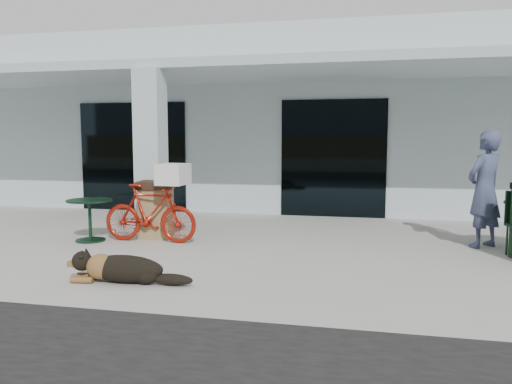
% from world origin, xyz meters
% --- Properties ---
extents(ground, '(80.00, 80.00, 0.00)m').
position_xyz_m(ground, '(0.00, 0.00, 0.00)').
color(ground, '#AEABA4').
rests_on(ground, ground).
extents(building, '(22.00, 7.00, 4.50)m').
position_xyz_m(building, '(0.00, 8.50, 2.25)').
color(building, silver).
rests_on(building, ground).
extents(storefront_glass_left, '(2.80, 0.06, 2.70)m').
position_xyz_m(storefront_glass_left, '(-3.20, 4.98, 1.35)').
color(storefront_glass_left, black).
rests_on(storefront_glass_left, ground).
extents(storefront_glass_right, '(2.40, 0.06, 2.70)m').
position_xyz_m(storefront_glass_right, '(1.80, 4.98, 1.35)').
color(storefront_glass_right, black).
rests_on(storefront_glass_right, ground).
extents(column, '(0.50, 0.50, 3.12)m').
position_xyz_m(column, '(-1.50, 2.30, 1.56)').
color(column, silver).
rests_on(column, ground).
extents(overhang, '(22.00, 2.80, 0.18)m').
position_xyz_m(overhang, '(0.00, 3.60, 3.21)').
color(overhang, silver).
rests_on(overhang, column).
extents(bicycle, '(1.71, 0.50, 1.02)m').
position_xyz_m(bicycle, '(-1.14, 1.39, 0.51)').
color(bicycle, '#A11A0D').
rests_on(bicycle, ground).
extents(laundry_basket, '(0.45, 0.61, 0.36)m').
position_xyz_m(laundry_basket, '(-0.69, 1.38, 1.20)').
color(laundry_basket, white).
rests_on(laundry_basket, bicycle).
extents(dog, '(1.25, 0.56, 0.40)m').
position_xyz_m(dog, '(-0.42, -1.00, 0.20)').
color(dog, black).
rests_on(dog, ground).
extents(cafe_table_near, '(0.90, 0.90, 0.74)m').
position_xyz_m(cafe_table_near, '(-2.21, 1.24, 0.37)').
color(cafe_table_near, '#12341E').
rests_on(cafe_table_near, ground).
extents(person, '(0.84, 0.82, 1.95)m').
position_xyz_m(person, '(4.47, 2.20, 0.98)').
color(person, '#3D4566').
rests_on(person, ground).
extents(trash_receptacle, '(0.70, 0.70, 1.04)m').
position_xyz_m(trash_receptacle, '(-1.20, 1.80, 0.52)').
color(trash_receptacle, olive).
rests_on(trash_receptacle, ground).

